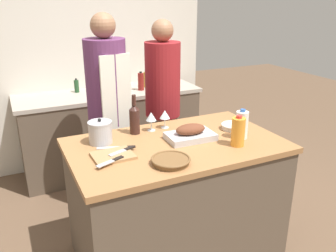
% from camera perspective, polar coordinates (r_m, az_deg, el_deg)
% --- Properties ---
extents(ground_plane, '(12.00, 12.00, 0.00)m').
position_cam_1_polar(ground_plane, '(2.93, 1.17, -19.40)').
color(ground_plane, brown).
extents(kitchen_island, '(1.46, 0.88, 0.91)m').
position_cam_1_polar(kitchen_island, '(2.66, 1.25, -11.79)').
color(kitchen_island, brown).
rests_on(kitchen_island, ground_plane).
extents(back_counter, '(1.96, 0.60, 0.89)m').
position_cam_1_polar(back_counter, '(4.01, -9.02, -0.75)').
color(back_counter, brown).
rests_on(back_counter, ground_plane).
extents(back_wall, '(2.46, 0.10, 2.55)m').
position_cam_1_polar(back_wall, '(4.13, -11.11, 11.65)').
color(back_wall, silver).
rests_on(back_wall, ground_plane).
extents(roasting_pan, '(0.34, 0.22, 0.11)m').
position_cam_1_polar(roasting_pan, '(2.49, 3.61, -1.23)').
color(roasting_pan, '#BCBCC1').
rests_on(roasting_pan, kitchen_island).
extents(wicker_basket, '(0.24, 0.24, 0.04)m').
position_cam_1_polar(wicker_basket, '(2.15, 0.44, -5.55)').
color(wicker_basket, brown).
rests_on(wicker_basket, kitchen_island).
extents(cutting_board, '(0.26, 0.21, 0.02)m').
position_cam_1_polar(cutting_board, '(2.26, -8.83, -4.72)').
color(cutting_board, '#AD7F51').
rests_on(cutting_board, kitchen_island).
extents(stock_pot, '(0.16, 0.16, 0.18)m').
position_cam_1_polar(stock_pot, '(2.46, -10.80, -0.99)').
color(stock_pot, '#B7B7BC').
rests_on(stock_pot, kitchen_island).
extents(mixing_bowl, '(0.18, 0.18, 0.04)m').
position_cam_1_polar(mixing_bowl, '(2.73, 10.36, -0.03)').
color(mixing_bowl, beige).
rests_on(mixing_bowl, kitchen_island).
extents(juice_jug, '(0.09, 0.09, 0.21)m').
position_cam_1_polar(juice_jug, '(2.42, 11.18, -0.90)').
color(juice_jug, orange).
rests_on(juice_jug, kitchen_island).
extents(milk_jug, '(0.09, 0.09, 0.21)m').
position_cam_1_polar(milk_jug, '(2.55, 11.75, 0.20)').
color(milk_jug, white).
rests_on(milk_jug, kitchen_island).
extents(wine_bottle_green, '(0.07, 0.07, 0.29)m').
position_cam_1_polar(wine_bottle_green, '(2.59, -5.39, 1.21)').
color(wine_bottle_green, '#381E19').
rests_on(wine_bottle_green, kitchen_island).
extents(wine_glass_left, '(0.08, 0.08, 0.14)m').
position_cam_1_polar(wine_glass_left, '(2.69, -0.51, 1.79)').
color(wine_glass_left, silver).
rests_on(wine_glass_left, kitchen_island).
extents(wine_glass_right, '(0.08, 0.08, 0.14)m').
position_cam_1_polar(wine_glass_right, '(2.63, -2.73, 1.45)').
color(wine_glass_right, silver).
rests_on(wine_glass_right, kitchen_island).
extents(knife_chef, '(0.25, 0.11, 0.01)m').
position_cam_1_polar(knife_chef, '(2.39, -8.08, -3.43)').
color(knife_chef, '#B7B7BC').
rests_on(knife_chef, kitchen_island).
extents(knife_paring, '(0.20, 0.10, 0.01)m').
position_cam_1_polar(knife_paring, '(2.30, -7.24, -3.93)').
color(knife_paring, '#B7B7BC').
rests_on(knife_paring, cutting_board).
extents(knife_bread, '(0.19, 0.10, 0.01)m').
position_cam_1_polar(knife_bread, '(2.16, -9.11, -5.60)').
color(knife_bread, '#B7B7BC').
rests_on(knife_bread, cutting_board).
extents(condiment_bottle_tall, '(0.05, 0.05, 0.19)m').
position_cam_1_polar(condiment_bottle_tall, '(4.01, -3.56, 7.45)').
color(condiment_bottle_tall, '#B28E2D').
rests_on(condiment_bottle_tall, back_counter).
extents(condiment_bottle_short, '(0.05, 0.05, 0.15)m').
position_cam_1_polar(condiment_bottle_short, '(3.91, -14.45, 6.22)').
color(condiment_bottle_short, '#234C28').
rests_on(condiment_bottle_short, back_counter).
extents(condiment_bottle_extra, '(0.07, 0.07, 0.20)m').
position_cam_1_polar(condiment_bottle_extra, '(3.89, -4.37, 7.12)').
color(condiment_bottle_extra, maroon).
rests_on(condiment_bottle_extra, back_counter).
extents(person_cook_aproned, '(0.34, 0.37, 1.75)m').
position_cam_1_polar(person_cook_aproned, '(3.07, -9.58, 3.02)').
color(person_cook_aproned, beige).
rests_on(person_cook_aproned, ground_plane).
extents(person_cook_guest, '(0.32, 0.32, 1.68)m').
position_cam_1_polar(person_cook_guest, '(3.31, -0.84, 3.89)').
color(person_cook_guest, beige).
rests_on(person_cook_guest, ground_plane).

